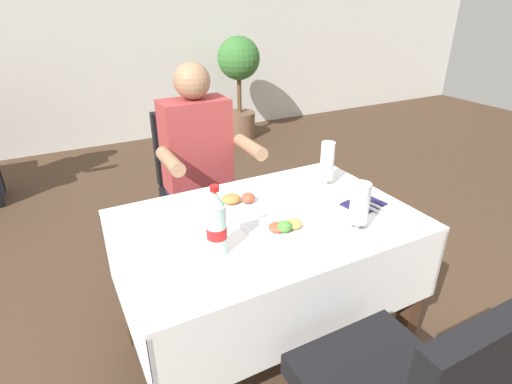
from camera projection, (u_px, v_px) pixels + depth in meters
name	position (u px, v px, depth m)	size (l,w,h in m)	color
ground_plane	(275.00, 367.00, 1.89)	(11.00, 11.00, 0.00)	#473323
back_wall	(96.00, 0.00, 4.15)	(11.00, 0.12, 3.03)	silver
main_dining_table	(267.00, 252.00, 1.75)	(1.22, 0.81, 0.72)	white
chair_far_diner_seat	(201.00, 184.00, 2.39)	(0.44, 0.50, 0.97)	black
seated_diner_far	(201.00, 167.00, 2.22)	(0.50, 0.46, 1.26)	#282D42
plate_near_camera	(283.00, 230.00, 1.57)	(0.25, 0.25, 0.06)	white
plate_far_diner	(235.00, 201.00, 1.79)	(0.25, 0.25, 0.06)	white
beer_glass_left	(327.00, 164.00, 1.93)	(0.07, 0.07, 0.22)	white
beer_glass_middle	(359.00, 206.00, 1.56)	(0.07, 0.07, 0.20)	white
cola_bottle_primary	(216.00, 225.00, 1.41)	(0.07, 0.07, 0.27)	silver
napkin_cutlery_set	(364.00, 204.00, 1.79)	(0.19, 0.20, 0.01)	#231E4C
potted_plant_corner	(239.00, 78.00, 4.62)	(0.48, 0.48, 1.17)	brown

